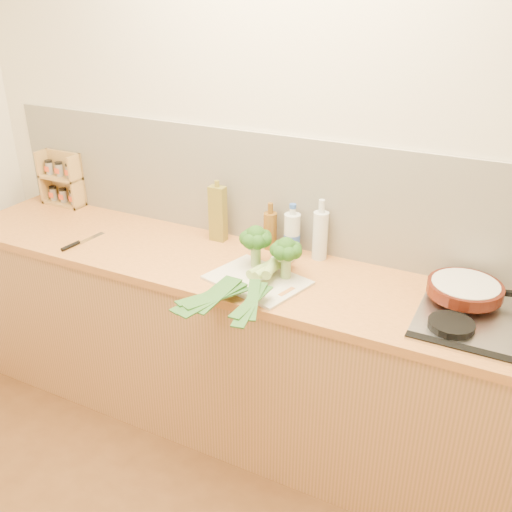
{
  "coord_description": "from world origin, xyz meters",
  "views": [
    {
      "loc": [
        1.02,
        -0.83,
        2.07
      ],
      "look_at": [
        0.05,
        1.1,
        1.02
      ],
      "focal_mm": 40.0,
      "sensor_mm": 36.0,
      "label": 1
    }
  ],
  "objects_px": {
    "skillet": "(466,289)",
    "spice_rack": "(63,182)",
    "chefs_knife": "(76,244)",
    "chopping_board": "(257,280)",
    "gas_hob": "(497,322)"
  },
  "relations": [
    {
      "from": "skillet",
      "to": "spice_rack",
      "type": "xyz_separation_m",
      "value": [
        -2.23,
        0.13,
        0.07
      ]
    },
    {
      "from": "chefs_knife",
      "to": "spice_rack",
      "type": "xyz_separation_m",
      "value": [
        -0.45,
        0.41,
        0.12
      ]
    },
    {
      "from": "chefs_knife",
      "to": "spice_rack",
      "type": "relative_size",
      "value": 0.87
    },
    {
      "from": "chopping_board",
      "to": "spice_rack",
      "type": "height_order",
      "value": "spice_rack"
    },
    {
      "from": "chopping_board",
      "to": "spice_rack",
      "type": "bearing_deg",
      "value": -178.16
    },
    {
      "from": "chefs_knife",
      "to": "skillet",
      "type": "relative_size",
      "value": 0.62
    },
    {
      "from": "gas_hob",
      "to": "chopping_board",
      "type": "xyz_separation_m",
      "value": [
        -0.96,
        -0.1,
        -0.01
      ]
    },
    {
      "from": "gas_hob",
      "to": "skillet",
      "type": "xyz_separation_m",
      "value": [
        -0.14,
        0.12,
        0.05
      ]
    },
    {
      "from": "gas_hob",
      "to": "skillet",
      "type": "height_order",
      "value": "skillet"
    },
    {
      "from": "chopping_board",
      "to": "spice_rack",
      "type": "relative_size",
      "value": 1.32
    },
    {
      "from": "chefs_knife",
      "to": "skillet",
      "type": "xyz_separation_m",
      "value": [
        1.78,
        0.28,
        0.06
      ]
    },
    {
      "from": "chopping_board",
      "to": "gas_hob",
      "type": "bearing_deg",
      "value": 21.36
    },
    {
      "from": "skillet",
      "to": "spice_rack",
      "type": "distance_m",
      "value": 2.23
    },
    {
      "from": "gas_hob",
      "to": "spice_rack",
      "type": "height_order",
      "value": "spice_rack"
    },
    {
      "from": "spice_rack",
      "to": "gas_hob",
      "type": "bearing_deg",
      "value": -5.98
    }
  ]
}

